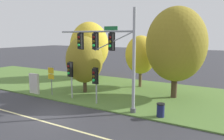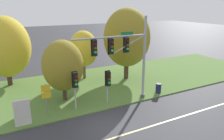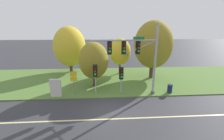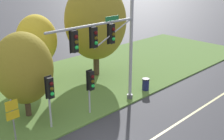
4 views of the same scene
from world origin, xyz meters
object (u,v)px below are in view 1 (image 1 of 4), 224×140
(pedestrian_signal_near_kerb, at_px, (95,78))
(trash_bin, at_px, (161,110))
(tree_nearest_road, at_px, (89,46))
(traffic_signal_mast, at_px, (109,49))
(pedestrian_signal_further_along, at_px, (70,72))
(tree_behind_signpost, at_px, (141,55))
(info_kiosk, at_px, (34,84))
(tree_mid_verge, at_px, (176,45))
(tree_left_of_mast, at_px, (84,60))
(route_sign_post, at_px, (51,77))

(pedestrian_signal_near_kerb, xyz_separation_m, trash_bin, (5.38, -0.05, -1.65))
(tree_nearest_road, bearing_deg, traffic_signal_mast, -47.21)
(traffic_signal_mast, bearing_deg, pedestrian_signal_further_along, 173.95)
(pedestrian_signal_near_kerb, height_order, tree_nearest_road, tree_nearest_road)
(tree_behind_signpost, bearing_deg, pedestrian_signal_further_along, -115.53)
(info_kiosk, bearing_deg, tree_mid_verge, 24.50)
(pedestrian_signal_near_kerb, distance_m, trash_bin, 5.63)
(info_kiosk, bearing_deg, pedestrian_signal_near_kerb, 1.97)
(trash_bin, bearing_deg, tree_behind_signpost, 122.05)
(traffic_signal_mast, distance_m, info_kiosk, 8.98)
(pedestrian_signal_near_kerb, distance_m, tree_behind_signpost, 7.59)
(trash_bin, bearing_deg, pedestrian_signal_near_kerb, 179.47)
(pedestrian_signal_further_along, xyz_separation_m, tree_behind_signpost, (3.45, 7.22, 1.07))
(trash_bin, bearing_deg, traffic_signal_mast, -177.62)
(pedestrian_signal_near_kerb, bearing_deg, traffic_signal_mast, -8.49)
(tree_mid_verge, bearing_deg, tree_left_of_mast, -162.38)
(route_sign_post, height_order, tree_behind_signpost, tree_behind_signpost)
(tree_mid_verge, distance_m, info_kiosk, 13.44)
(trash_bin, bearing_deg, tree_mid_verge, 95.21)
(tree_mid_verge, bearing_deg, traffic_signal_mast, -123.11)
(pedestrian_signal_near_kerb, height_order, pedestrian_signal_further_along, pedestrian_signal_further_along)
(tree_nearest_road, xyz_separation_m, tree_behind_signpost, (7.77, -1.54, -0.63))
(tree_behind_signpost, distance_m, info_kiosk, 11.04)
(pedestrian_signal_near_kerb, height_order, route_sign_post, pedestrian_signal_near_kerb)
(tree_behind_signpost, height_order, tree_mid_verge, tree_mid_verge)
(traffic_signal_mast, height_order, tree_mid_verge, tree_mid_verge)
(tree_left_of_mast, bearing_deg, tree_nearest_road, 122.49)
(tree_mid_verge, xyz_separation_m, trash_bin, (0.47, -5.17, -4.20))
(pedestrian_signal_near_kerb, relative_size, tree_left_of_mast, 0.55)
(tree_left_of_mast, distance_m, trash_bin, 9.21)
(pedestrian_signal_further_along, relative_size, tree_nearest_road, 0.45)
(traffic_signal_mast, height_order, tree_behind_signpost, traffic_signal_mast)
(traffic_signal_mast, relative_size, route_sign_post, 2.81)
(tree_left_of_mast, height_order, tree_behind_signpost, tree_behind_signpost)
(tree_nearest_road, distance_m, tree_behind_signpost, 7.95)
(pedestrian_signal_further_along, distance_m, tree_left_of_mast, 2.52)
(tree_left_of_mast, bearing_deg, route_sign_post, -130.29)
(trash_bin, bearing_deg, pedestrian_signal_further_along, 178.03)
(route_sign_post, relative_size, info_kiosk, 1.37)
(tree_nearest_road, bearing_deg, info_kiosk, -88.50)
(pedestrian_signal_near_kerb, bearing_deg, tree_left_of_mast, 139.20)
(route_sign_post, bearing_deg, pedestrian_signal_further_along, 0.25)
(tree_mid_verge, bearing_deg, pedestrian_signal_near_kerb, -133.81)
(pedestrian_signal_further_along, height_order, info_kiosk, pedestrian_signal_further_along)
(route_sign_post, xyz_separation_m, trash_bin, (10.42, -0.27, -1.23))
(tree_left_of_mast, relative_size, tree_behind_signpost, 0.99)
(trash_bin, bearing_deg, route_sign_post, 178.52)
(route_sign_post, bearing_deg, tree_nearest_road, 103.13)
(tree_left_of_mast, xyz_separation_m, tree_mid_verge, (7.93, 2.52, 1.52))
(tree_behind_signpost, bearing_deg, tree_left_of_mast, -127.43)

